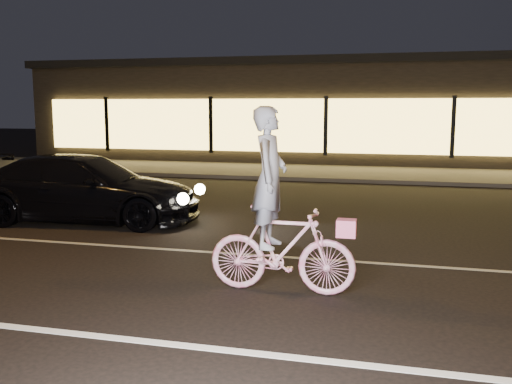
# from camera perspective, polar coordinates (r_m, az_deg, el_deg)

# --- Properties ---
(ground) EXTENTS (90.00, 90.00, 0.00)m
(ground) POSITION_cam_1_polar(r_m,az_deg,el_deg) (7.41, -8.34, -9.88)
(ground) COLOR black
(ground) RESTS_ON ground
(lane_stripe_near) EXTENTS (60.00, 0.12, 0.01)m
(lane_stripe_near) POSITION_cam_1_polar(r_m,az_deg,el_deg) (6.14, -13.87, -13.99)
(lane_stripe_near) COLOR silver
(lane_stripe_near) RESTS_ON ground
(lane_stripe_far) EXTENTS (60.00, 0.10, 0.01)m
(lane_stripe_far) POSITION_cam_1_polar(r_m,az_deg,el_deg) (9.21, -3.54, -6.09)
(lane_stripe_far) COLOR gray
(lane_stripe_far) RESTS_ON ground
(sidewalk) EXTENTS (30.00, 4.00, 0.12)m
(sidewalk) POSITION_cam_1_polar(r_m,az_deg,el_deg) (19.80, 6.23, 1.96)
(sidewalk) COLOR #383533
(sidewalk) RESTS_ON ground
(storefront) EXTENTS (25.40, 8.42, 4.20)m
(storefront) POSITION_cam_1_polar(r_m,az_deg,el_deg) (25.59, 8.21, 8.10)
(storefront) COLOR black
(storefront) RESTS_ON ground
(cyclist) EXTENTS (1.86, 0.64, 2.34)m
(cyclist) POSITION_cam_1_polar(r_m,az_deg,el_deg) (7.13, 2.27, -3.60)
(cyclist) COLOR #D73371
(cyclist) RESTS_ON ground
(sedan) EXTENTS (4.83, 2.33, 1.36)m
(sedan) POSITION_cam_1_polar(r_m,az_deg,el_deg) (12.07, -16.71, 0.34)
(sedan) COLOR black
(sedan) RESTS_ON ground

